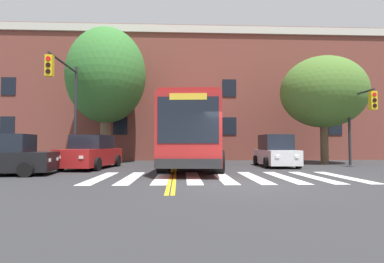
{
  "coord_description": "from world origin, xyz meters",
  "views": [
    {
      "loc": [
        -2.19,
        -9.74,
        1.31
      ],
      "look_at": [
        -1.47,
        6.39,
        1.98
      ],
      "focal_mm": 28.0,
      "sensor_mm": 36.0,
      "label": 1
    }
  ],
  "objects": [
    {
      "name": "car_white_far_lane",
      "position": [
        3.41,
        7.32,
        0.84
      ],
      "size": [
        2.01,
        3.99,
        1.84
      ],
      "color": "white",
      "rests_on": "ground"
    },
    {
      "name": "lane_line_yellow_outer",
      "position": [
        -2.34,
        15.91,
        0.0
      ],
      "size": [
        0.12,
        36.0,
        0.01
      ],
      "primitive_type": "cube",
      "color": "gold",
      "rests_on": "ground"
    },
    {
      "name": "building_facade",
      "position": [
        1.88,
        18.06,
        5.48
      ],
      "size": [
        43.3,
        8.29,
        10.94
      ],
      "color": "brown",
      "rests_on": "ground"
    },
    {
      "name": "crosswalk",
      "position": [
        -0.44,
        1.91,
        0.0
      ],
      "size": [
        10.1,
        4.41,
        0.01
      ],
      "color": "white",
      "rests_on": "ground"
    },
    {
      "name": "street_tree_curbside_large",
      "position": [
        7.46,
        9.65,
        4.75
      ],
      "size": [
        6.46,
        6.08,
        7.13
      ],
      "color": "brown",
      "rests_on": "ground"
    },
    {
      "name": "ground_plane",
      "position": [
        0.0,
        0.0,
        0.0
      ],
      "size": [
        120.0,
        120.0,
        0.0
      ],
      "primitive_type": "plane",
      "color": "#303033"
    },
    {
      "name": "traffic_light_far_corner",
      "position": [
        -8.28,
        6.63,
        4.05
      ],
      "size": [
        0.34,
        4.05,
        5.91
      ],
      "color": "#28282D",
      "rests_on": "ground"
    },
    {
      "name": "car_black_cross_street",
      "position": [
        -9.55,
        3.12,
        0.79
      ],
      "size": [
        4.22,
        2.37,
        1.72
      ],
      "color": "black",
      "rests_on": "ground"
    },
    {
      "name": "city_bus",
      "position": [
        -1.33,
        7.37,
        1.89
      ],
      "size": [
        3.6,
        12.57,
        3.45
      ],
      "color": "#B22323",
      "rests_on": "ground"
    },
    {
      "name": "traffic_light_near_corner",
      "position": [
        8.36,
        7.19,
        3.12
      ],
      "size": [
        0.35,
        2.61,
        4.77
      ],
      "color": "#28282D",
      "rests_on": "ground"
    },
    {
      "name": "car_navy_behind_bus",
      "position": [
        0.12,
        16.42,
        1.12
      ],
      "size": [
        2.31,
        4.71,
        2.36
      ],
      "color": "navy",
      "rests_on": "ground"
    },
    {
      "name": "street_tree_curbside_small",
      "position": [
        -7.27,
        11.24,
        6.05
      ],
      "size": [
        7.42,
        7.93,
        9.38
      ],
      "color": "brown",
      "rests_on": "ground"
    },
    {
      "name": "lane_line_yellow_inner",
      "position": [
        -2.5,
        15.91,
        0.0
      ],
      "size": [
        0.12,
        36.0,
        0.01
      ],
      "primitive_type": "cube",
      "color": "gold",
      "rests_on": "ground"
    },
    {
      "name": "car_red_near_lane",
      "position": [
        -6.84,
        6.53,
        0.81
      ],
      "size": [
        2.52,
        4.88,
        1.78
      ],
      "color": "#AD1E1E",
      "rests_on": "ground"
    }
  ]
}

